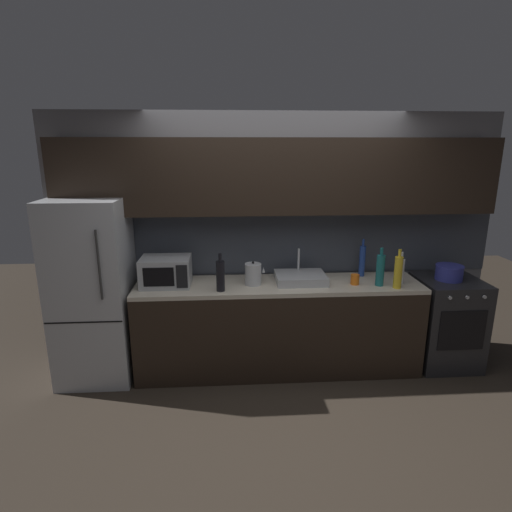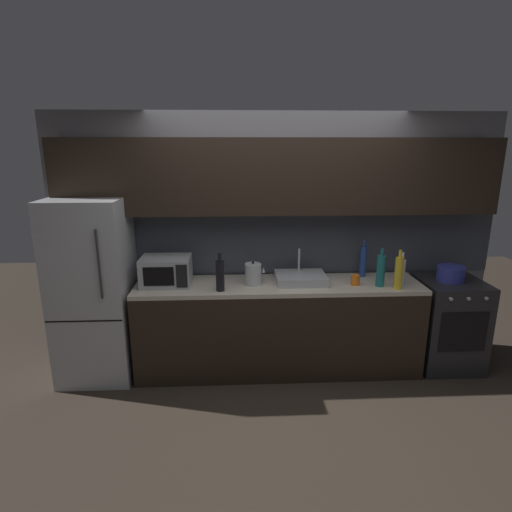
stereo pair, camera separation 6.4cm
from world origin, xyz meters
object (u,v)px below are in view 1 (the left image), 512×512
refrigerator (93,291)px  mug_orange (355,279)px  kettle (253,274)px  wine_bottle_blue (362,260)px  wine_bottle_white (400,271)px  cooking_pot (449,273)px  wine_bottle_dark (220,276)px  oven_range (445,322)px  wine_bottle_yellow (398,272)px  microwave (166,271)px  wine_bottle_teal (380,270)px

refrigerator → mug_orange: (2.46, -0.08, 0.08)m
kettle → wine_bottle_blue: (1.11, 0.20, 0.06)m
wine_bottle_blue → mug_orange: 0.32m
wine_bottle_white → cooking_pot: wine_bottle_white is taller
kettle → wine_bottle_dark: (-0.31, -0.16, 0.04)m
oven_range → wine_bottle_white: 0.80m
oven_range → wine_bottle_white: (-0.55, -0.08, 0.58)m
refrigerator → oven_range: bearing=-0.0°
wine_bottle_blue → refrigerator: bearing=-176.0°
kettle → wine_bottle_yellow: size_ratio=0.62×
wine_bottle_blue → mug_orange: (-0.15, -0.26, -0.11)m
microwave → mug_orange: 1.79m
wine_bottle_yellow → wine_bottle_dark: bearing=179.0°
microwave → wine_bottle_teal: wine_bottle_teal is taller
microwave → wine_bottle_white: (2.22, -0.10, -0.01)m
oven_range → cooking_pot: cooking_pot is taller
wine_bottle_teal → wine_bottle_yellow: bearing=-30.7°
oven_range → wine_bottle_teal: (-0.77, -0.12, 0.60)m
wine_bottle_dark → cooking_pot: 2.24m
oven_range → cooking_pot: (-0.03, 0.00, 0.52)m
kettle → wine_bottle_dark: wine_bottle_dark is taller
wine_bottle_dark → wine_bottle_blue: bearing=14.3°
oven_range → wine_bottle_blue: 1.06m
kettle → wine_bottle_white: bearing=-2.5°
oven_range → wine_bottle_teal: size_ratio=2.47×
refrigerator → wine_bottle_teal: (2.69, -0.12, 0.19)m
kettle → mug_orange: kettle is taller
refrigerator → wine_bottle_blue: (2.61, 0.18, 0.20)m
refrigerator → kettle: size_ratio=7.56×
mug_orange → cooking_pot: cooking_pot is taller
wine_bottle_white → wine_bottle_yellow: wine_bottle_yellow is taller
wine_bottle_dark → oven_range: bearing=4.5°
wine_bottle_yellow → kettle: bearing=171.9°
refrigerator → wine_bottle_yellow: (2.82, -0.21, 0.19)m
refrigerator → microwave: size_ratio=3.76×
refrigerator → wine_bottle_dark: (1.19, -0.18, 0.18)m
wine_bottle_teal → refrigerator: bearing=177.3°
refrigerator → cooking_pot: (3.43, 0.00, 0.11)m
kettle → refrigerator: bearing=179.3°
wine_bottle_white → wine_bottle_dark: bearing=-176.7°
microwave → wine_bottle_dark: wine_bottle_dark is taller
wine_bottle_teal → cooking_pot: bearing=9.5°
mug_orange → wine_bottle_white: bearing=-0.1°
wine_bottle_dark → wine_bottle_white: bearing=3.3°
kettle → wine_bottle_blue: bearing=10.3°
refrigerator → wine_bottle_teal: 2.70m
microwave → wine_bottle_teal: bearing=-4.1°
wine_bottle_blue → mug_orange: size_ratio=3.91×
wine_bottle_white → cooking_pot: (0.53, 0.08, -0.05)m
mug_orange → cooking_pot: (0.96, 0.08, 0.02)m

